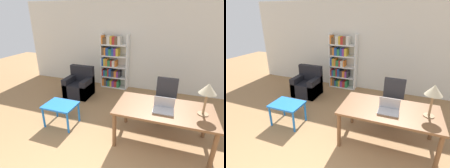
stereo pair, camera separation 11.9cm
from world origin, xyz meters
The scene contains 8 objects.
wall_back centered at (0.00, 4.53, 1.35)m, with size 8.00×0.06×2.70m.
desk centered at (0.95, 2.06, 0.64)m, with size 1.71×0.94×0.72m.
laptop centered at (0.95, 1.98, 0.78)m, with size 0.35×0.26×0.26m.
table_lamp centered at (1.58, 2.07, 1.17)m, with size 0.27×0.27×0.55m.
office_chair centered at (0.95, 2.98, 0.43)m, with size 0.49×0.49×0.94m.
side_table_blue centered at (-1.15, 1.92, 0.42)m, with size 0.67×0.52×0.49m.
armchair centered at (-1.54, 3.40, 0.29)m, with size 0.73×0.68×0.86m.
bookshelf centered at (-0.82, 4.34, 0.83)m, with size 0.88×0.28×1.73m.
Camera 1 is at (0.99, -0.82, 2.28)m, focal length 28.00 mm.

